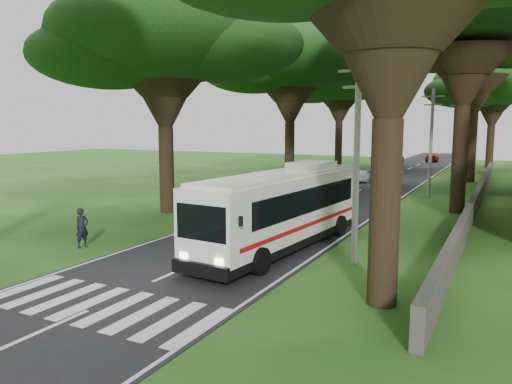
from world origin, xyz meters
The scene contains 17 objects.
ground centered at (0.00, 0.00, 0.00)m, with size 140.00×140.00×0.00m, color #244B15.
road centered at (0.00, 25.00, 0.01)m, with size 8.00×120.00×0.04m, color black.
crosswalk centered at (0.00, -2.00, 0.00)m, with size 8.00×3.00×0.01m, color silver.
property_wall centered at (9.00, 24.00, 0.60)m, with size 0.35×50.00×1.20m, color #383533.
pole_near centered at (5.50, 6.00, 4.18)m, with size 1.60×0.24×8.00m.
pole_mid centered at (5.50, 26.00, 4.18)m, with size 1.60×0.24×8.00m.
pole_far centered at (5.50, 46.00, 4.18)m, with size 1.60×0.24×8.00m.
tree_l_mida centered at (-8.00, 12.00, 10.46)m, with size 13.41×13.41×13.43m.
tree_l_midb centered at (-7.50, 30.00, 11.22)m, with size 13.99×13.99×14.32m.
tree_l_far centered at (-8.50, 48.00, 11.33)m, with size 15.91×15.91×14.78m.
tree_r_midb centered at (7.50, 38.00, 12.99)m, with size 13.71×13.71×16.09m.
tree_r_far centered at (8.50, 56.00, 10.46)m, with size 14.43×14.43×13.62m.
coach_bus centered at (2.09, 6.84, 1.81)m, with size 3.42×11.56×3.36m.
distant_car_a centered at (-1.44, 33.50, 0.62)m, with size 1.38×3.44×1.17m, color #BAB9BE.
distant_car_b centered at (-2.86, 52.84, 0.78)m, with size 1.58×4.53×1.49m, color navy.
distant_car_c centered at (0.80, 62.95, 0.65)m, with size 1.74×4.28×1.24m, color #9F2517.
pedestrian centered at (-5.90, 3.04, 0.89)m, with size 0.65×0.42×1.78m, color black.
Camera 1 is at (10.67, -12.67, 5.43)m, focal length 35.00 mm.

